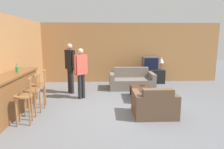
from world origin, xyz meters
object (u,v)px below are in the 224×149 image
(bar_chair_near, at_px, (24,99))
(table_lamp, at_px, (161,61))
(bar_chair_mid, at_px, (32,93))
(tv_unit, at_px, (150,76))
(couch_far, at_px, (132,81))
(person_by_window, at_px, (70,66))
(person_by_counter, at_px, (81,70))
(book_on_table, at_px, (142,85))
(armchair_near, at_px, (154,105))
(tv, at_px, (150,63))
(bar_chair_far, at_px, (40,87))
(coffee_table, at_px, (141,89))
(bottle, at_px, (17,68))

(bar_chair_near, xyz_separation_m, table_lamp, (4.31, 4.08, 0.40))
(bar_chair_mid, relative_size, tv_unit, 0.87)
(couch_far, distance_m, tv_unit, 1.29)
(table_lamp, relative_size, person_by_window, 0.31)
(bar_chair_near, xyz_separation_m, person_by_counter, (1.08, 1.92, 0.35))
(couch_far, height_order, book_on_table, couch_far)
(armchair_near, bearing_deg, tv, 78.72)
(person_by_window, bearing_deg, bar_chair_mid, -106.86)
(bar_chair_far, xyz_separation_m, tv, (3.82, 2.95, 0.29))
(armchair_near, relative_size, coffee_table, 0.98)
(bar_chair_mid, distance_m, book_on_table, 3.40)
(bar_chair_mid, height_order, person_by_counter, person_by_counter)
(bar_chair_near, distance_m, person_by_window, 2.71)
(person_by_counter, bearing_deg, coffee_table, -4.17)
(bar_chair_near, distance_m, bar_chair_far, 1.12)
(armchair_near, height_order, coffee_table, armchair_near)
(bar_chair_near, relative_size, tv, 1.64)
(couch_far, relative_size, bottle, 7.46)
(coffee_table, xyz_separation_m, person_by_window, (-2.39, 0.83, 0.66))
(tv, bearing_deg, coffee_table, -109.29)
(bar_chair_far, bearing_deg, tv, 37.69)
(coffee_table, distance_m, tv, 2.49)
(couch_far, bearing_deg, person_by_window, -165.72)
(person_by_counter, bearing_deg, person_by_window, 123.46)
(person_by_window, bearing_deg, book_on_table, -14.62)
(coffee_table, xyz_separation_m, bottle, (-3.59, -0.69, 0.79))
(couch_far, xyz_separation_m, coffee_table, (0.12, -1.41, 0.05))
(book_on_table, height_order, person_by_window, person_by_window)
(person_by_counter, bearing_deg, table_lamp, 33.83)
(bottle, distance_m, table_lamp, 5.72)
(tv_unit, height_order, book_on_table, tv_unit)
(bar_chair_mid, distance_m, person_by_counter, 1.79)
(bar_chair_mid, bearing_deg, person_by_window, 73.14)
(bar_chair_far, bearing_deg, tv_unit, 37.72)
(bar_chair_mid, relative_size, person_by_counter, 0.66)
(couch_far, bearing_deg, bottle, -148.84)
(couch_far, height_order, coffee_table, couch_far)
(bar_chair_near, distance_m, couch_far, 4.32)
(tv, distance_m, book_on_table, 2.29)
(bar_chair_mid, bearing_deg, armchair_near, -3.74)
(bar_chair_far, xyz_separation_m, bottle, (-0.57, -0.04, 0.55))
(bar_chair_near, xyz_separation_m, book_on_table, (3.08, 1.97, -0.18))
(coffee_table, height_order, person_by_counter, person_by_counter)
(couch_far, xyz_separation_m, person_by_window, (-2.27, -0.58, 0.71))
(couch_far, relative_size, book_on_table, 10.26)
(couch_far, bearing_deg, armchair_near, -86.41)
(table_lamp, bearing_deg, bar_chair_far, -145.53)
(armchair_near, height_order, person_by_window, person_by_window)
(tv, relative_size, person_by_counter, 0.40)
(bar_chair_mid, distance_m, tv, 5.22)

